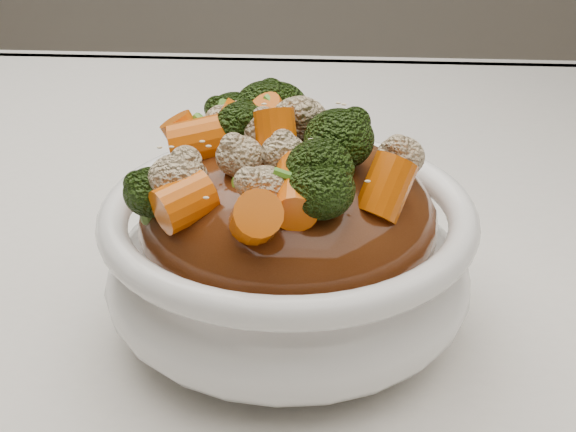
# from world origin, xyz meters

# --- Properties ---
(tablecloth) EXTENTS (1.20, 0.80, 0.04)m
(tablecloth) POSITION_xyz_m (0.00, 0.00, 0.73)
(tablecloth) COLOR silver
(tablecloth) RESTS_ON dining_table
(bowl) EXTENTS (0.20, 0.20, 0.08)m
(bowl) POSITION_xyz_m (0.01, -0.06, 0.79)
(bowl) COLOR white
(bowl) RESTS_ON tablecloth
(sauce_base) EXTENTS (0.16, 0.16, 0.08)m
(sauce_base) POSITION_xyz_m (0.01, -0.06, 0.81)
(sauce_base) COLOR #4E230D
(sauce_base) RESTS_ON bowl
(carrots) EXTENTS (0.16, 0.16, 0.04)m
(carrots) POSITION_xyz_m (0.01, -0.06, 0.87)
(carrots) COLOR #DB5B07
(carrots) RESTS_ON sauce_base
(broccoli) EXTENTS (0.16, 0.16, 0.04)m
(broccoli) POSITION_xyz_m (0.01, -0.06, 0.87)
(broccoli) COLOR black
(broccoli) RESTS_ON sauce_base
(cauliflower) EXTENTS (0.16, 0.16, 0.03)m
(cauliflower) POSITION_xyz_m (0.01, -0.06, 0.87)
(cauliflower) COLOR beige
(cauliflower) RESTS_ON sauce_base
(scallions) EXTENTS (0.12, 0.12, 0.02)m
(scallions) POSITION_xyz_m (0.01, -0.06, 0.87)
(scallions) COLOR #43831E
(scallions) RESTS_ON sauce_base
(sesame_seeds) EXTENTS (0.15, 0.15, 0.01)m
(sesame_seeds) POSITION_xyz_m (0.01, -0.06, 0.87)
(sesame_seeds) COLOR beige
(sesame_seeds) RESTS_ON sauce_base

